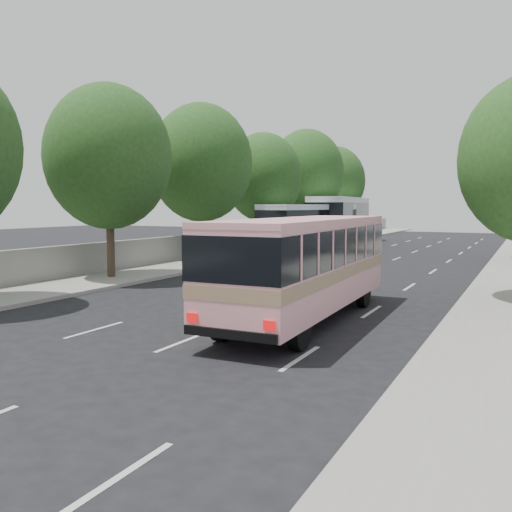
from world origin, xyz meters
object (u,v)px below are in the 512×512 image
Objects in this scene: pink_bus at (305,257)px; pink_taxi at (286,282)px; white_pickup at (311,252)px; tour_coach_rear at (341,216)px; tour_coach_front at (310,223)px.

pink_bus is 2.28× the size of pink_taxi.
pink_taxi is (-1.77, 2.58, -1.18)m from pink_bus.
pink_bus reaches higher than white_pickup.
pink_bus is 3.35m from pink_taxi.
tour_coach_rear is at bearing 101.87° from white_pickup.
pink_bus is 32.15m from tour_coach_rear.
pink_bus is 0.81× the size of tour_coach_front.
white_pickup is (-3.27, 10.89, 0.13)m from pink_taxi.
white_pickup is 0.41× the size of tour_coach_rear.
white_pickup is at bearing -62.32° from tour_coach_front.
pink_taxi is at bearing 122.71° from pink_bus.
pink_bus is 25.30m from tour_coach_front.
pink_bus is at bearing -57.28° from pink_taxi.
white_pickup is at bearing 108.76° from pink_bus.
tour_coach_front reaches higher than pink_bus.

